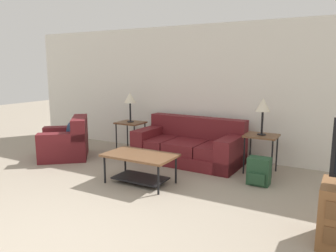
{
  "coord_description": "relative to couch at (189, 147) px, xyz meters",
  "views": [
    {
      "loc": [
        2.52,
        -1.76,
        1.77
      ],
      "look_at": [
        -0.12,
        2.96,
        0.8
      ],
      "focal_mm": 35.0,
      "sensor_mm": 36.0,
      "label": 1
    }
  ],
  "objects": [
    {
      "name": "armchair",
      "position": [
        -2.27,
        -0.92,
        0.0
      ],
      "size": [
        1.3,
        1.31,
        0.8
      ],
      "color": "maroon",
      "rests_on": "ground_plane"
    },
    {
      "name": "backpack",
      "position": [
        1.47,
        -0.61,
        -0.08
      ],
      "size": [
        0.33,
        0.31,
        0.42
      ],
      "color": "#23472D",
      "rests_on": "ground_plane"
    },
    {
      "name": "side_table_right",
      "position": [
        1.34,
        -0.02,
        0.29
      ],
      "size": [
        0.54,
        0.47,
        0.65
      ],
      "color": "brown",
      "rests_on": "ground_plane"
    },
    {
      "name": "wall_back",
      "position": [
        0.07,
        0.61,
        1.01
      ],
      "size": [
        8.99,
        0.06,
        2.6
      ],
      "color": "silver",
      "rests_on": "ground_plane"
    },
    {
      "name": "table_lamp_left",
      "position": [
        -1.35,
        -0.02,
        0.85
      ],
      "size": [
        0.25,
        0.25,
        0.62
      ],
      "color": "black",
      "rests_on": "side_table_left"
    },
    {
      "name": "side_table_left",
      "position": [
        -1.35,
        -0.02,
        0.29
      ],
      "size": [
        0.54,
        0.47,
        0.65
      ],
      "color": "brown",
      "rests_on": "ground_plane"
    },
    {
      "name": "table_lamp_right",
      "position": [
        1.34,
        -0.02,
        0.85
      ],
      "size": [
        0.25,
        0.25,
        0.62
      ],
      "color": "black",
      "rests_on": "side_table_right"
    },
    {
      "name": "couch",
      "position": [
        0.0,
        0.0,
        0.0
      ],
      "size": [
        2.02,
        1.06,
        0.82
      ],
      "color": "maroon",
      "rests_on": "ground_plane"
    },
    {
      "name": "coffee_table",
      "position": [
        -0.15,
        -1.45,
        0.05
      ],
      "size": [
        1.09,
        0.65,
        0.46
      ],
      "color": "brown",
      "rests_on": "ground_plane"
    }
  ]
}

